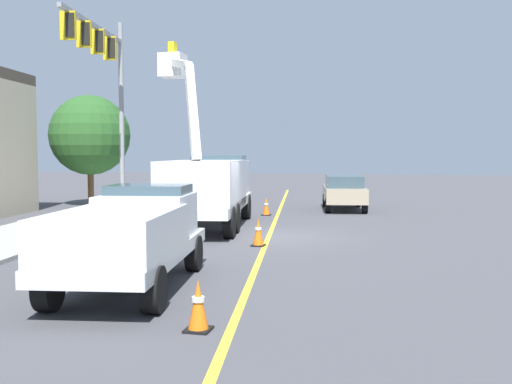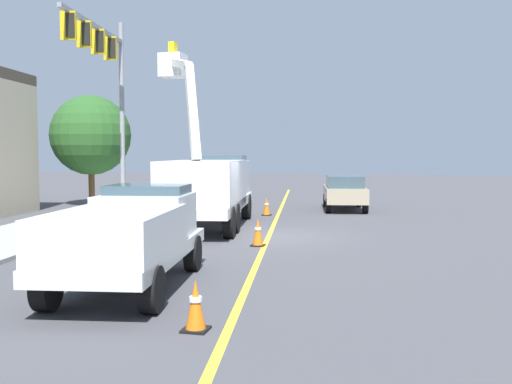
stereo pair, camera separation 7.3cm
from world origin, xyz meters
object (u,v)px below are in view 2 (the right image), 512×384
(traffic_cone_mid_front, at_px, (258,232))
(traffic_cone_mid_rear, at_px, (267,206))
(traffic_signal_mast, at_px, (105,71))
(passing_minivan, at_px, (344,190))
(traffic_cone_leading, at_px, (196,306))
(service_pickup_truck, at_px, (129,234))
(utility_bucket_truck, at_px, (209,184))

(traffic_cone_mid_front, bearing_deg, traffic_cone_mid_rear, 11.04)
(traffic_signal_mast, bearing_deg, passing_minivan, -55.53)
(traffic_cone_leading, xyz_separation_m, traffic_cone_mid_rear, (16.82, 2.67, 0.00))
(traffic_cone_leading, height_order, traffic_signal_mast, traffic_signal_mast)
(service_pickup_truck, xyz_separation_m, traffic_cone_mid_rear, (14.42, 0.38, -0.72))
(passing_minivan, bearing_deg, traffic_cone_mid_rear, 137.99)
(traffic_cone_mid_front, bearing_deg, passing_minivan, -7.11)
(utility_bucket_truck, distance_m, traffic_cone_mid_front, 5.11)
(traffic_cone_mid_rear, bearing_deg, passing_minivan, -42.01)
(utility_bucket_truck, height_order, traffic_cone_leading, utility_bucket_truck)
(utility_bucket_truck, relative_size, traffic_cone_mid_rear, 10.40)
(traffic_cone_mid_front, bearing_deg, utility_bucket_truck, 35.53)
(utility_bucket_truck, xyz_separation_m, service_pickup_truck, (-9.99, -1.62, -0.50))
(traffic_cone_mid_front, xyz_separation_m, traffic_signal_mast, (5.53, 7.90, 5.80))
(service_pickup_truck, bearing_deg, traffic_cone_leading, -136.29)
(traffic_cone_mid_front, bearing_deg, traffic_cone_leading, -173.06)
(traffic_cone_mid_front, xyz_separation_m, traffic_cone_mid_rear, (8.48, 1.65, -0.02))
(utility_bucket_truck, bearing_deg, traffic_cone_mid_rear, -15.57)
(utility_bucket_truck, xyz_separation_m, traffic_cone_leading, (-12.38, -3.90, -1.21))
(utility_bucket_truck, height_order, traffic_cone_mid_front, utility_bucket_truck)
(traffic_cone_mid_rear, bearing_deg, service_pickup_truck, -178.49)
(utility_bucket_truck, bearing_deg, service_pickup_truck, -170.81)
(service_pickup_truck, relative_size, traffic_cone_mid_rear, 7.18)
(traffic_cone_leading, height_order, traffic_cone_mid_front, traffic_cone_mid_front)
(traffic_cone_mid_rear, xyz_separation_m, traffic_signal_mast, (-2.95, 6.25, 5.82))
(utility_bucket_truck, bearing_deg, traffic_cone_mid_front, -144.47)
(traffic_cone_leading, distance_m, traffic_cone_mid_front, 8.40)
(utility_bucket_truck, xyz_separation_m, traffic_cone_mid_rear, (4.43, -1.23, -1.21))
(utility_bucket_truck, distance_m, passing_minivan, 9.08)
(utility_bucket_truck, distance_m, traffic_cone_mid_rear, 4.76)
(traffic_signal_mast, bearing_deg, traffic_cone_mid_rear, -64.68)
(passing_minivan, height_order, traffic_cone_leading, passing_minivan)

